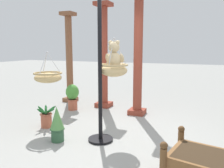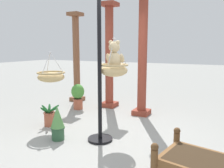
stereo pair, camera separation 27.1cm
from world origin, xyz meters
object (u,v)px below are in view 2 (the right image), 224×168
hanging_basket_left_high (51,76)px  potted_plant_small_succulent (49,116)px  potted_plant_flowering_red (78,95)px  potted_plant_conical_shrub (58,123)px  teddy_bear (115,57)px  greenhouse_pillar_right (109,58)px  display_pole_central (100,94)px  greenhouse_pillar_left (76,59)px  greenhouse_pillar_far_back (143,56)px  hanging_basket_with_teddy (114,70)px

hanging_basket_left_high → potted_plant_small_succulent: (-0.09, 0.00, -0.85)m
hanging_basket_left_high → potted_plant_flowering_red: 1.55m
potted_plant_conical_shrub → teddy_bear: bearing=35.2°
hanging_basket_left_high → greenhouse_pillar_right: greenhouse_pillar_right is taller
display_pole_central → potted_plant_small_succulent: 1.48m
display_pole_central → greenhouse_pillar_left: size_ratio=0.99×
teddy_bear → greenhouse_pillar_far_back: bearing=90.4°
teddy_bear → greenhouse_pillar_far_back: greenhouse_pillar_far_back is taller
hanging_basket_left_high → greenhouse_pillar_far_back: bearing=49.9°
teddy_bear → greenhouse_pillar_right: 2.18m
hanging_basket_with_teddy → potted_plant_small_succulent: hanging_basket_with_teddy is taller
greenhouse_pillar_left → potted_plant_conical_shrub: 3.18m
greenhouse_pillar_left → potted_plant_small_succulent: (0.81, -2.15, -1.08)m
greenhouse_pillar_left → greenhouse_pillar_far_back: 2.34m
greenhouse_pillar_right → potted_plant_conical_shrub: 2.70m
hanging_basket_with_teddy → potted_plant_conical_shrub: size_ratio=1.08×
potted_plant_flowering_red → display_pole_central: bearing=-44.9°
display_pole_central → hanging_basket_with_teddy: (0.15, 0.25, 0.42)m
display_pole_central → potted_plant_small_succulent: (-1.33, 0.19, -0.63)m
greenhouse_pillar_right → potted_plant_small_succulent: 2.32m
greenhouse_pillar_left → greenhouse_pillar_far_back: bearing=-12.9°
hanging_basket_left_high → potted_plant_small_succulent: 0.86m
greenhouse_pillar_left → potted_plant_flowering_red: bearing=-53.7°
display_pole_central → potted_plant_conical_shrub: size_ratio=4.19×
greenhouse_pillar_left → greenhouse_pillar_far_back: (2.27, -0.52, 0.15)m
potted_plant_small_succulent → potted_plant_conical_shrub: size_ratio=0.72×
hanging_basket_with_teddy → potted_plant_flowering_red: hanging_basket_with_teddy is taller
potted_plant_small_succulent → greenhouse_pillar_left: bearing=110.5°
display_pole_central → greenhouse_pillar_left: bearing=132.3°
greenhouse_pillar_far_back → potted_plant_conical_shrub: bearing=-111.1°
greenhouse_pillar_far_back → potted_plant_conical_shrub: 2.55m
greenhouse_pillar_right → potted_plant_conical_shrub: bearing=-84.5°
potted_plant_conical_shrub → display_pole_central: bearing=24.8°
teddy_bear → greenhouse_pillar_left: size_ratio=0.19×
potted_plant_flowering_red → greenhouse_pillar_left: bearing=126.3°
display_pole_central → potted_plant_flowering_red: 2.24m
hanging_basket_with_teddy → potted_plant_flowering_red: bearing=142.6°
greenhouse_pillar_far_back → potted_plant_flowering_red: 2.01m
hanging_basket_with_teddy → potted_plant_flowering_red: size_ratio=1.00×
hanging_basket_left_high → potted_plant_conical_shrub: (0.55, -0.50, -0.74)m
display_pole_central → greenhouse_pillar_far_back: bearing=85.7°
display_pole_central → greenhouse_pillar_far_back: (0.14, 1.82, 0.59)m
potted_plant_small_succulent → potted_plant_conical_shrub: 0.83m
potted_plant_small_succulent → potted_plant_conical_shrub: bearing=-38.2°
hanging_basket_with_teddy → potted_plant_small_succulent: 1.81m
hanging_basket_with_teddy → greenhouse_pillar_right: size_ratio=0.24×
greenhouse_pillar_far_back → hanging_basket_with_teddy: bearing=-89.6°
greenhouse_pillar_right → potted_plant_flowering_red: greenhouse_pillar_right is taller
hanging_basket_with_teddy → potted_plant_conical_shrub: 1.37m
potted_plant_flowering_red → hanging_basket_left_high: bearing=-76.9°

